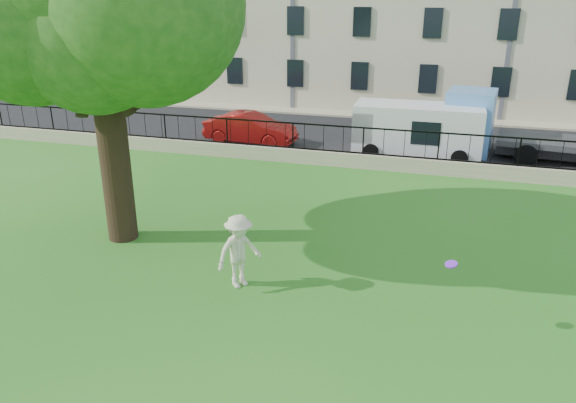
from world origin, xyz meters
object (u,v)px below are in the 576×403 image
(man, at_px, (239,251))
(red_sedan, at_px, (250,128))
(white_van, at_px, (417,131))
(blue_truck, at_px, (525,127))
(frisbee, at_px, (451,264))

(man, height_order, red_sedan, man)
(white_van, bearing_deg, blue_truck, 11.95)
(red_sedan, height_order, white_van, white_van)
(frisbee, height_order, blue_truck, blue_truck)
(man, height_order, frisbee, man)
(man, distance_m, white_van, 13.48)
(red_sedan, distance_m, blue_truck, 12.34)
(frisbee, distance_m, white_van, 13.65)
(man, distance_m, red_sedan, 13.77)
(red_sedan, bearing_deg, man, -157.49)
(white_van, relative_size, blue_truck, 0.82)
(blue_truck, bearing_deg, man, -112.33)
(man, bearing_deg, white_van, 22.61)
(man, height_order, blue_truck, blue_truck)
(frisbee, height_order, white_van, white_van)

